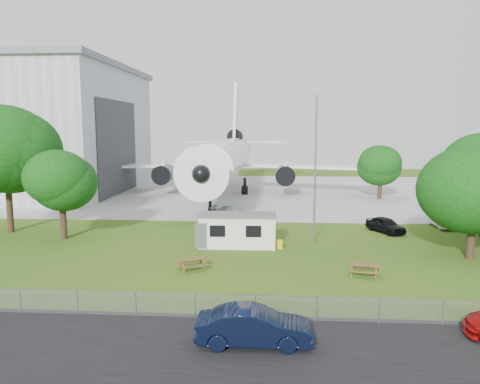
# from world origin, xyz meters

# --- Properties ---
(ground) EXTENTS (160.00, 160.00, 0.00)m
(ground) POSITION_xyz_m (0.00, 0.00, 0.00)
(ground) COLOR #476B17
(asphalt_strip) EXTENTS (120.00, 8.00, 0.02)m
(asphalt_strip) POSITION_xyz_m (0.00, -13.00, 0.01)
(asphalt_strip) COLOR black
(asphalt_strip) RESTS_ON ground
(concrete_apron) EXTENTS (120.00, 46.00, 0.03)m
(concrete_apron) POSITION_xyz_m (0.00, 38.00, 0.01)
(concrete_apron) COLOR #B7B7B2
(concrete_apron) RESTS_ON ground
(airliner) EXTENTS (46.36, 47.73, 17.69)m
(airliner) POSITION_xyz_m (-2.00, 35.86, 5.27)
(airliner) COLOR white
(airliner) RESTS_ON ground
(site_cabin) EXTENTS (6.78, 2.83, 2.62)m
(site_cabin) POSITION_xyz_m (2.04, 5.06, 1.31)
(site_cabin) COLOR silver
(site_cabin) RESTS_ON ground
(picnic_west) EXTENTS (2.31, 2.20, 0.76)m
(picnic_west) POSITION_xyz_m (-0.53, -1.51, 0.00)
(picnic_west) COLOR brown
(picnic_west) RESTS_ON ground
(picnic_east) EXTENTS (2.08, 1.85, 0.76)m
(picnic_east) POSITION_xyz_m (10.70, -2.02, 0.00)
(picnic_east) COLOR brown
(picnic_east) RESTS_ON ground
(fence) EXTENTS (58.00, 0.04, 1.30)m
(fence) POSITION_xyz_m (0.00, -9.50, 0.00)
(fence) COLOR gray
(fence) RESTS_ON ground
(lamp_mast) EXTENTS (0.16, 0.16, 12.00)m
(lamp_mast) POSITION_xyz_m (8.20, 6.20, 6.00)
(lamp_mast) COLOR slate
(lamp_mast) RESTS_ON ground
(tree_west_big) EXTENTS (9.55, 9.55, 12.28)m
(tree_west_big) POSITION_xyz_m (-19.11, 8.87, 7.50)
(tree_west_big) COLOR #382619
(tree_west_big) RESTS_ON ground
(tree_west_small) EXTENTS (6.32, 6.32, 8.07)m
(tree_west_small) POSITION_xyz_m (-13.04, 6.53, 4.90)
(tree_west_small) COLOR #382619
(tree_west_small) RESTS_ON ground
(tree_east_front) EXTENTS (7.63, 7.63, 8.99)m
(tree_east_front) POSITION_xyz_m (19.14, 2.53, 5.17)
(tree_east_front) COLOR #382619
(tree_east_front) RESTS_ON ground
(tree_far_apron) EXTENTS (6.19, 6.19, 7.65)m
(tree_far_apron) POSITION_xyz_m (19.16, 31.74, 4.54)
(tree_far_apron) COLOR #382619
(tree_far_apron) RESTS_ON ground
(car_centre_sedan) EXTENTS (5.07, 1.87, 1.66)m
(car_centre_sedan) POSITION_xyz_m (4.04, -12.20, 0.83)
(car_centre_sedan) COLOR black
(car_centre_sedan) RESTS_ON ground
(car_ne_hatch) EXTENTS (3.36, 4.41, 1.40)m
(car_ne_hatch) POSITION_xyz_m (15.06, 10.91, 0.70)
(car_ne_hatch) COLOR black
(car_ne_hatch) RESTS_ON ground
(car_ne_sedan) EXTENTS (1.65, 4.17, 1.35)m
(car_ne_sedan) POSITION_xyz_m (20.98, 13.64, 0.68)
(car_ne_sedan) COLOR silver
(car_ne_sedan) RESTS_ON ground
(car_apron_van) EXTENTS (4.98, 2.72, 1.37)m
(car_apron_van) POSITION_xyz_m (0.80, 16.11, 0.68)
(car_apron_van) COLOR #A5A7AC
(car_apron_van) RESTS_ON ground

